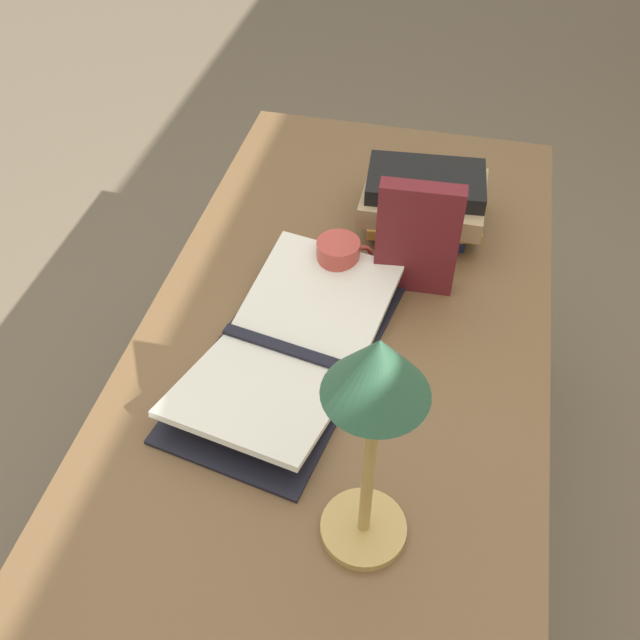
% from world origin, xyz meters
% --- Properties ---
extents(ground_plane, '(12.00, 12.00, 0.00)m').
position_xyz_m(ground_plane, '(0.00, 0.00, 0.00)').
color(ground_plane, '#70604C').
extents(reading_desk, '(1.58, 0.79, 0.78)m').
position_xyz_m(reading_desk, '(0.00, 0.00, 0.68)').
color(reading_desk, brown).
rests_on(reading_desk, ground_plane).
extents(open_book, '(0.61, 0.38, 0.07)m').
position_xyz_m(open_book, '(0.07, -0.09, 0.80)').
color(open_book, black).
rests_on(open_book, reading_desk).
extents(book_stack_tall, '(0.23, 0.28, 0.14)m').
position_xyz_m(book_stack_tall, '(-0.38, 0.10, 0.85)').
color(book_stack_tall, '#1E284C').
rests_on(book_stack_tall, reading_desk).
extents(book_standing_upright, '(0.05, 0.16, 0.25)m').
position_xyz_m(book_standing_upright, '(-0.18, 0.11, 0.90)').
color(book_standing_upright, maroon).
rests_on(book_standing_upright, reading_desk).
extents(reading_lamp, '(0.14, 0.14, 0.44)m').
position_xyz_m(reading_lamp, '(0.39, 0.12, 1.11)').
color(reading_lamp, tan).
rests_on(reading_lamp, reading_desk).
extents(coffee_mug, '(0.09, 0.11, 0.09)m').
position_xyz_m(coffee_mug, '(-0.17, -0.04, 0.83)').
color(coffee_mug, '#B74238').
rests_on(coffee_mug, reading_desk).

